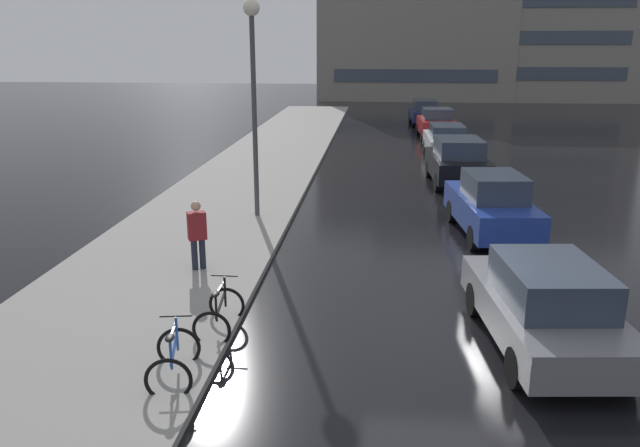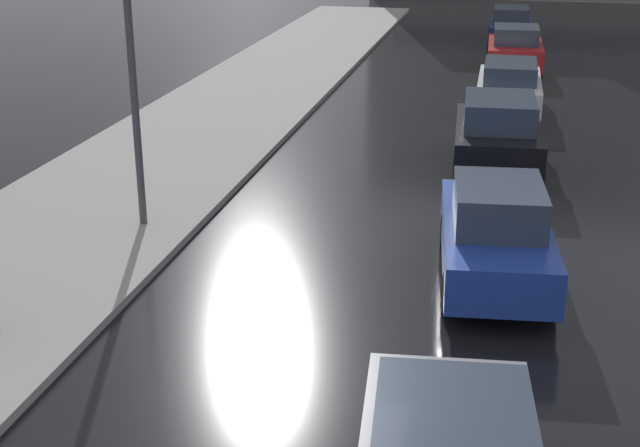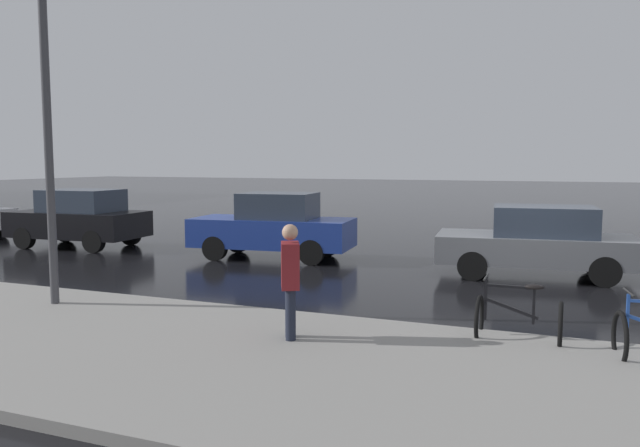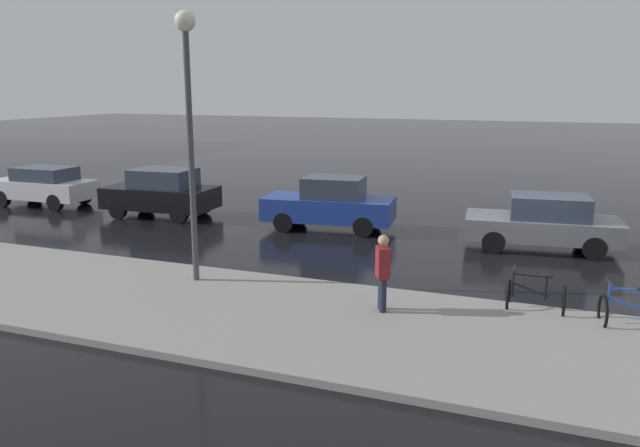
{
  "view_description": "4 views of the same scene",
  "coord_description": "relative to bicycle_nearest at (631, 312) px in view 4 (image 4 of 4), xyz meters",
  "views": [
    {
      "loc": [
        -1.07,
        -10.22,
        5.08
      ],
      "look_at": [
        -2.28,
        2.36,
        1.39
      ],
      "focal_mm": 35.0,
      "sensor_mm": 36.0,
      "label": 1
    },
    {
      "loc": [
        2.12,
        -7.44,
        6.2
      ],
      "look_at": [
        -0.45,
        4.16,
        1.67
      ],
      "focal_mm": 50.0,
      "sensor_mm": 36.0,
      "label": 2
    },
    {
      "loc": [
        -12.7,
        -0.75,
        2.58
      ],
      "look_at": [
        -1.33,
        3.79,
        1.34
      ],
      "focal_mm": 35.0,
      "sensor_mm": 36.0,
      "label": 3
    },
    {
      "loc": [
        -16.75,
        -0.37,
        4.63
      ],
      "look_at": [
        -1.56,
        5.43,
        1.01
      ],
      "focal_mm": 35.0,
      "sensor_mm": 36.0,
      "label": 4
    }
  ],
  "objects": [
    {
      "name": "ground_plane",
      "position": [
        4.12,
        1.91,
        -0.39
      ],
      "size": [
        140.0,
        140.0,
        0.0
      ],
      "primitive_type": "plane",
      "color": "black"
    },
    {
      "name": "sidewalk_kerb",
      "position": [
        -1.88,
        11.91,
        -0.32
      ],
      "size": [
        4.8,
        60.0,
        0.14
      ],
      "primitive_type": "cube",
      "color": "gray",
      "rests_on": "ground"
    },
    {
      "name": "bicycle_nearest",
      "position": [
        0.0,
        0.0,
        0.0
      ],
      "size": [
        0.87,
        1.17,
        0.96
      ],
      "color": "black",
      "rests_on": "ground"
    },
    {
      "name": "bicycle_second",
      "position": [
        0.27,
        1.74,
        -0.01
      ],
      "size": [
        0.69,
        1.14,
        0.97
      ],
      "color": "black",
      "rests_on": "ground"
    },
    {
      "name": "car_grey",
      "position": [
        5.92,
        1.76,
        0.4
      ],
      "size": [
        2.26,
        4.41,
        1.58
      ],
      "color": "slate",
      "rests_on": "ground"
    },
    {
      "name": "car_blue",
      "position": [
        6.12,
        8.35,
        0.45
      ],
      "size": [
        2.13,
        4.36,
        1.74
      ],
      "color": "navy",
      "rests_on": "ground"
    },
    {
      "name": "car_black",
      "position": [
        5.93,
        14.72,
        0.47
      ],
      "size": [
        2.14,
        4.03,
        1.72
      ],
      "color": "black",
      "rests_on": "ground"
    },
    {
      "name": "car_white",
      "position": [
        6.07,
        20.29,
        0.39
      ],
      "size": [
        1.84,
        4.15,
        1.52
      ],
      "color": "silver",
      "rests_on": "ground"
    },
    {
      "name": "pedestrian",
      "position": [
        -0.95,
        4.65,
        0.58
      ],
      "size": [
        0.46,
        0.39,
        1.72
      ],
      "color": "#1E2333",
      "rests_on": "ground"
    },
    {
      "name": "streetlamp",
      "position": [
        -0.51,
        9.29,
        3.93
      ],
      "size": [
        0.46,
        0.46,
        6.21
      ],
      "color": "#424247",
      "rests_on": "ground"
    }
  ]
}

